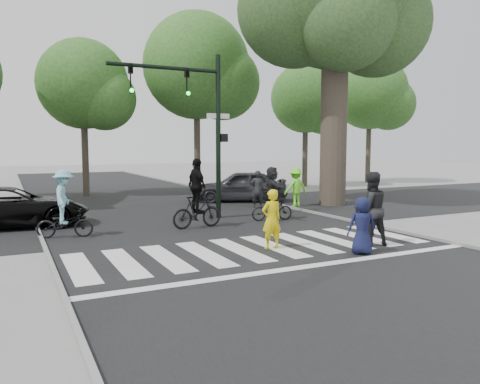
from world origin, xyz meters
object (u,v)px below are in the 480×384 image
Objects in this scene: pedestrian_woman at (272,219)px; pedestrian_adult at (371,209)px; car_suv at (11,207)px; traffic_signal at (197,112)px; eucalyptus at (334,2)px; cyclist_mid at (197,200)px; car_grey at (240,186)px; pedestrian_child at (362,226)px; cyclist_left at (64,208)px; cyclist_right at (272,197)px.

pedestrian_adult reaches higher than pedestrian_woman.
pedestrian_adult is 0.41× the size of car_suv.
traffic_signal reaches higher than pedestrian_adult.
eucalyptus is 11.70m from cyclist_mid.
traffic_signal is at bearing -92.00° from pedestrian_woman.
car_grey is at bearing -113.80° from pedestrian_woman.
car_suv is (-7.79, 8.21, -0.04)m from pedestrian_child.
cyclist_mid is (-3.22, 4.64, -0.06)m from pedestrian_adult.
traffic_signal is 1.34× the size of car_grey.
eucalyptus is at bearing 13.58° from cyclist_left.
pedestrian_adult is 8.78m from cyclist_left.
cyclist_mid reaches higher than cyclist_right.
traffic_signal is at bearing -55.46° from pedestrian_child.
cyclist_right reaches higher than pedestrian_child.
pedestrian_adult is 11.49m from car_suv.
eucalyptus is (7.18, 1.47, 5.18)m from traffic_signal.
pedestrian_woman is 2.31m from pedestrian_child.
cyclist_mid reaches higher than pedestrian_child.
car_suv is 10.55m from car_grey.
cyclist_mid is at bearing -45.58° from pedestrian_child.
cyclist_mid is (-7.82, -3.09, -8.14)m from eucalyptus.
pedestrian_woman is 0.78× the size of pedestrian_adult.
traffic_signal is 7.03m from car_suv.
eucalyptus reaches higher than cyclist_left.
eucalyptus is 6.44× the size of cyclist_left.
pedestrian_child is 5.64m from cyclist_right.
traffic_signal is 4.15× the size of pedestrian_child.
traffic_signal reaches higher than cyclist_right.
traffic_signal is 3.81× the size of pedestrian_woman.
cyclist_left is 10.43m from car_grey.
traffic_signal is at bearing 68.29° from cyclist_mid.
cyclist_right reaches higher than car_suv.
traffic_signal is 7.36m from pedestrian_adult.
traffic_signal reaches higher than cyclist_mid.
cyclist_left is 1.03× the size of cyclist_right.
car_suv is at bearing 168.60° from traffic_signal.
pedestrian_woman is 2.75m from pedestrian_adult.
pedestrian_child is at bearing 135.67° from pedestrian_woman.
pedestrian_adult is 5.65m from cyclist_mid.
cyclist_right is at bearing -73.72° from pedestrian_adult.
cyclist_mid is 0.47× the size of car_suv.
cyclist_left is at bearing -42.01° from pedestrian_woman.
cyclist_left is (-11.92, -2.88, -8.21)m from eucalyptus.
cyclist_left is (-4.74, -1.41, -3.03)m from traffic_signal.
traffic_signal is 4.07m from cyclist_right.
pedestrian_woman is (-0.03, -5.41, -3.11)m from traffic_signal.
pedestrian_adult is (0.92, 0.72, 0.28)m from pedestrian_child.
pedestrian_adult is 0.87× the size of cyclist_mid.
eucalyptus is 8.25× the size of pedestrian_woman.
pedestrian_woman is at bearing -90.37° from traffic_signal.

